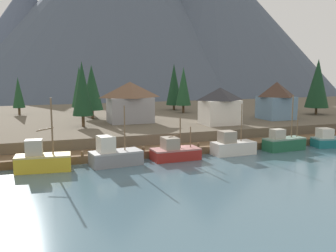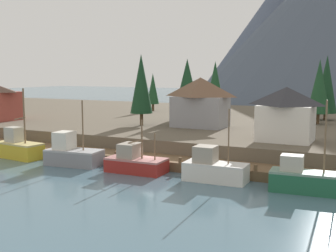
{
  "view_description": "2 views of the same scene",
  "coord_description": "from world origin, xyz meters",
  "views": [
    {
      "loc": [
        -18.28,
        -48.21,
        11.68
      ],
      "look_at": [
        0.52,
        2.98,
        3.8
      ],
      "focal_mm": 41.37,
      "sensor_mm": 36.0,
      "label": 1
    },
    {
      "loc": [
        22.65,
        -39.5,
        10.42
      ],
      "look_at": [
        0.83,
        3.64,
        4.34
      ],
      "focal_mm": 45.76,
      "sensor_mm": 36.0,
      "label": 2
    }
  ],
  "objects": [
    {
      "name": "conifer_mid_left",
      "position": [
        14.0,
        35.68,
        8.45
      ],
      "size": [
        3.63,
        3.63,
        10.73
      ],
      "color": "#4C3823",
      "rests_on": "shoreline_bank"
    },
    {
      "name": "conifer_centre",
      "position": [
        -9.67,
        15.59,
        8.72
      ],
      "size": [
        3.34,
        3.34,
        10.64
      ],
      "color": "#4C3823",
      "rests_on": "shoreline_bank"
    },
    {
      "name": "house_blue",
      "position": [
        26.13,
        13.28,
        6.1
      ],
      "size": [
        5.92,
        5.85,
        7.03
      ],
      "color": "#6689A8",
      "rests_on": "shoreline_bank"
    },
    {
      "name": "mountain_central_peak",
      "position": [
        23.6,
        142.33,
        39.79
      ],
      "size": [
        148.81,
        148.81,
        79.58
      ],
      "primitive_type": "cone",
      "color": "#475160",
      "rests_on": "ground_plane"
    },
    {
      "name": "conifer_mid_right",
      "position": [
        -7.02,
        39.56,
        8.04
      ],
      "size": [
        3.77,
        3.77,
        10.08
      ],
      "color": "#4C3823",
      "rests_on": "shoreline_bank"
    },
    {
      "name": "conifer_near_right",
      "position": [
        13.71,
        29.25,
        8.25
      ],
      "size": [
        3.33,
        3.33,
        9.89
      ],
      "color": "#4C3823",
      "rests_on": "shoreline_bank"
    },
    {
      "name": "fishing_boat_green",
      "position": [
        16.91,
        -1.6,
        1.14
      ],
      "size": [
        6.43,
        2.92,
        8.11
      ],
      "rotation": [
        0.0,
        0.0,
        0.08
      ],
      "color": "#1E5B3D",
      "rests_on": "ground_plane"
    },
    {
      "name": "house_white",
      "position": [
        12.65,
        10.36,
        5.7
      ],
      "size": [
        6.35,
        5.1,
        6.27
      ],
      "color": "silver",
      "rests_on": "shoreline_bank"
    },
    {
      "name": "ground_plane",
      "position": [
        0.0,
        20.0,
        -0.5
      ],
      "size": [
        400.0,
        400.0,
        1.0
      ],
      "primitive_type": "cube",
      "color": "#476675"
    },
    {
      "name": "conifer_near_left",
      "position": [
        -6.59,
        25.33,
        8.44
      ],
      "size": [
        4.14,
        4.14,
        10.17
      ],
      "color": "#4C3823",
      "rests_on": "shoreline_bank"
    },
    {
      "name": "dock",
      "position": [
        0.0,
        1.99,
        0.5
      ],
      "size": [
        80.0,
        4.0,
        1.6
      ],
      "color": "brown",
      "rests_on": "ground_plane"
    },
    {
      "name": "fishing_boat_yellow",
      "position": [
        -16.9,
        -1.78,
        1.25
      ],
      "size": [
        6.5,
        3.3,
        8.55
      ],
      "rotation": [
        0.0,
        0.0,
        -0.11
      ],
      "color": "gold",
      "rests_on": "ground_plane"
    },
    {
      "name": "mountain_east_peak",
      "position": [
        70.24,
        131.14,
        34.96
      ],
      "size": [
        125.08,
        125.08,
        69.92
      ],
      "primitive_type": "cone",
      "color": "#475160",
      "rests_on": "ground_plane"
    },
    {
      "name": "shoreline_bank",
      "position": [
        0.0,
        32.0,
        1.25
      ],
      "size": [
        400.0,
        56.0,
        2.5
      ],
      "primitive_type": "cube",
      "color": "brown",
      "rests_on": "ground_plane"
    },
    {
      "name": "house_grey",
      "position": [
        -1.12,
        17.89,
        6.18
      ],
      "size": [
        7.92,
        5.26,
        7.18
      ],
      "color": "gray",
      "rests_on": "shoreline_bank"
    },
    {
      "name": "conifer_back_right",
      "position": [
        -19.76,
        37.49,
        7.08
      ],
      "size": [
        2.48,
        2.48,
        7.75
      ],
      "color": "#4C3823",
      "rests_on": "shoreline_bank"
    },
    {
      "name": "mountain_west_peak",
      "position": [
        -16.57,
        142.41,
        25.11
      ],
      "size": [
        70.16,
        70.16,
        50.23
      ],
      "primitive_type": "cone",
      "color": "#4C566B",
      "rests_on": "ground_plane"
    },
    {
      "name": "fishing_boat_white",
      "position": [
        8.4,
        -1.56,
        1.21
      ],
      "size": [
        6.14,
        2.83,
        7.06
      ],
      "rotation": [
        0.0,
        0.0,
        0.04
      ],
      "color": "silver",
      "rests_on": "ground_plane"
    },
    {
      "name": "conifer_back_left",
      "position": [
        38.64,
        16.76,
        8.98
      ],
      "size": [
        4.86,
        4.86,
        11.48
      ],
      "color": "#4C3823",
      "rests_on": "shoreline_bank"
    },
    {
      "name": "fishing_boat_grey",
      "position": [
        -8.43,
        -2.01,
        1.28
      ],
      "size": [
        6.55,
        3.64,
        7.37
      ],
      "rotation": [
        0.0,
        0.0,
        0.12
      ],
      "color": "gray",
      "rests_on": "ground_plane"
    },
    {
      "name": "fishing_boat_teal",
      "position": [
        25.56,
        -1.93,
        1.04
      ],
      "size": [
        6.61,
        3.65,
        7.54
      ],
      "rotation": [
        0.0,
        0.0,
        -0.17
      ],
      "color": "#196B70",
      "rests_on": "ground_plane"
    },
    {
      "name": "fishing_boat_red",
      "position": [
        -0.31,
        -1.74,
        1.06
      ],
      "size": [
        6.34,
        3.16,
        5.56
      ],
      "rotation": [
        0.0,
        0.0,
        0.03
      ],
      "color": "maroon",
      "rests_on": "ground_plane"
    }
  ]
}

